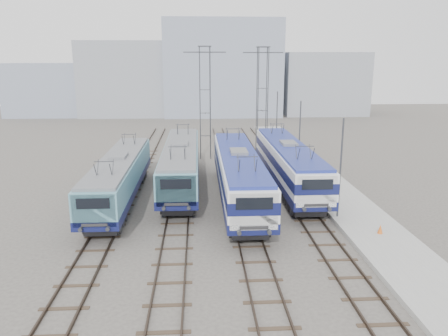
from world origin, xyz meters
TOP-DOWN VIEW (x-y plane):
  - ground at (0.00, 0.00)m, footprint 160.00×160.00m
  - platform at (10.20, 8.00)m, footprint 4.00×70.00m
  - locomotive_far_left at (-6.75, 6.69)m, footprint 2.73×17.21m
  - locomotive_center_left at (-2.25, 10.35)m, footprint 2.88×18.17m
  - locomotive_center_right at (2.25, 6.28)m, footprint 2.98×18.85m
  - locomotive_far_right at (6.75, 9.78)m, footprint 2.92×18.47m
  - catenary_tower_west at (0.00, 22.00)m, footprint 4.50×1.20m
  - catenary_tower_east at (6.50, 24.00)m, footprint 4.50×1.20m
  - mast_front at (8.60, 2.00)m, footprint 0.12×0.12m
  - mast_mid at (8.60, 14.00)m, footprint 0.12×0.12m
  - mast_rear at (8.60, 26.00)m, footprint 0.12×0.12m
  - safety_cone at (10.27, -1.11)m, footprint 0.32×0.32m
  - building_west at (-14.00, 62.00)m, footprint 18.00×12.00m
  - building_center at (4.00, 62.00)m, footprint 22.00×14.00m
  - building_east at (24.00, 62.00)m, footprint 16.00×12.00m
  - building_far_west at (-30.00, 62.00)m, footprint 14.00×10.00m

SIDE VIEW (x-z plane):
  - ground at x=0.00m, z-range 0.00..0.00m
  - platform at x=10.20m, z-range 0.00..0.30m
  - safety_cone at x=10.27m, z-range 0.30..0.86m
  - locomotive_far_left at x=-6.75m, z-range 0.53..3.77m
  - locomotive_center_left at x=-2.25m, z-range 0.55..3.97m
  - locomotive_far_right at x=6.75m, z-range 0.62..4.09m
  - locomotive_center_right at x=2.25m, z-range 0.63..4.17m
  - mast_front at x=8.60m, z-range 0.00..7.00m
  - mast_mid at x=8.60m, z-range 0.00..7.00m
  - mast_rear at x=8.60m, z-range 0.00..7.00m
  - building_far_west at x=-30.00m, z-range 0.00..10.00m
  - building_east at x=24.00m, z-range 0.00..12.00m
  - catenary_tower_west at x=0.00m, z-range 0.64..12.64m
  - catenary_tower_east at x=6.50m, z-range 0.64..12.64m
  - building_west at x=-14.00m, z-range 0.00..14.00m
  - building_center at x=4.00m, z-range 0.00..18.00m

